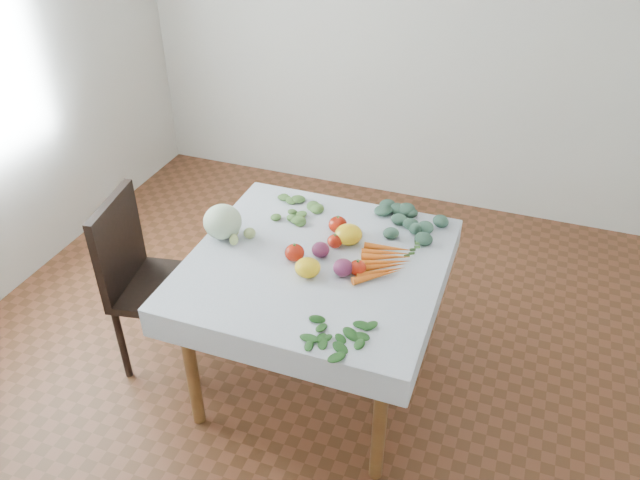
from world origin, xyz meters
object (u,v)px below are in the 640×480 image
Objects in this scene: cabbage at (223,222)px; carrot_bunch at (384,262)px; heirloom_back at (349,234)px; table at (316,279)px; chair at (144,273)px.

cabbage reaches higher than carrot_bunch.
cabbage is 1.41× the size of heirloom_back.
table is at bearing -166.11° from carrot_bunch.
chair is 1.03m from heirloom_back.
chair is 7.39× the size of heirloom_back.
heirloom_back is (0.57, 0.15, -0.04)m from cabbage.
carrot_bunch is (0.78, 0.04, -0.06)m from cabbage.
table is at bearing 7.61° from chair.
heirloom_back is 0.24m from carrot_bunch.
heirloom_back is (0.95, 0.30, 0.26)m from chair.
cabbage is at bearing 21.44° from chair.
chair reaches higher than cabbage.
cabbage is at bearing 175.82° from table.
heirloom_back is 0.37× the size of carrot_bunch.
cabbage is at bearing -165.09° from heirloom_back.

